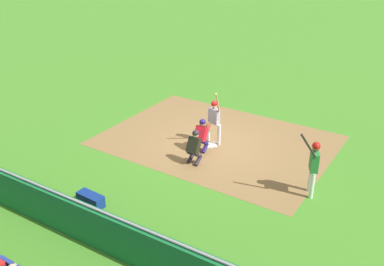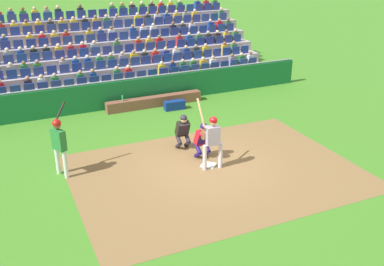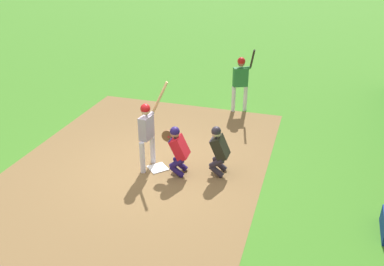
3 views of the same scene
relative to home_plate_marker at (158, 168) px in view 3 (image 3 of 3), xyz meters
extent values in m
plane|color=#3E7E24|center=(0.00, 0.00, -0.02)|extent=(160.00, 160.00, 0.00)
cube|color=brown|center=(0.00, 0.50, -0.01)|extent=(8.75, 6.49, 0.01)
cube|color=white|center=(0.00, 0.00, 0.00)|extent=(0.62, 0.62, 0.02)
cylinder|color=silver|center=(-0.27, 0.29, 0.40)|extent=(0.15, 0.15, 0.83)
cylinder|color=silver|center=(0.24, 0.22, 0.40)|extent=(0.15, 0.15, 0.83)
cube|color=#9D90A6|center=(-0.01, 0.25, 1.11)|extent=(0.44, 0.28, 0.59)
sphere|color=tan|center=(-0.01, 0.25, 1.55)|extent=(0.21, 0.21, 0.21)
sphere|color=#B31014|center=(-0.01, 0.25, 1.61)|extent=(0.24, 0.24, 0.24)
cylinder|color=#9D90A6|center=(0.03, 0.22, 1.39)|extent=(0.45, 0.20, 0.14)
cylinder|color=#9D90A6|center=(0.19, 0.20, 1.39)|extent=(0.17, 0.16, 0.13)
cylinder|color=tan|center=(0.27, -0.02, 1.82)|extent=(0.13, 0.44, 0.83)
sphere|color=black|center=(0.24, 0.17, 1.42)|extent=(0.06, 0.06, 0.06)
cylinder|color=#221558|center=(-0.23, -0.59, 0.14)|extent=(0.15, 0.39, 0.34)
cylinder|color=#221558|center=(-0.23, -0.59, 0.36)|extent=(0.15, 0.38, 0.33)
cylinder|color=#221558|center=(0.09, -0.58, 0.14)|extent=(0.15, 0.39, 0.34)
cylinder|color=#221558|center=(0.09, -0.58, 0.36)|extent=(0.15, 0.38, 0.33)
cube|color=red|center=(-0.07, -0.62, 0.71)|extent=(0.43, 0.46, 0.60)
cube|color=#221558|center=(-0.07, -0.50, 0.71)|extent=(0.38, 0.25, 0.44)
sphere|color=#AA7355|center=(-0.07, -0.50, 1.07)|extent=(0.22, 0.22, 0.22)
cube|color=black|center=(-0.07, -0.50, 1.07)|extent=(0.20, 0.12, 0.20)
sphere|color=#221558|center=(-0.07, -0.50, 1.13)|extent=(0.24, 0.24, 0.24)
cylinder|color=brown|center=(0.04, -0.28, 0.93)|extent=(0.08, 0.30, 0.30)
cylinder|color=red|center=(0.08, -0.45, 0.86)|extent=(0.16, 0.40, 0.22)
cylinder|color=#29222D|center=(0.04, -1.52, 0.14)|extent=(0.16, 0.39, 0.34)
cylinder|color=#29222D|center=(0.04, -1.52, 0.36)|extent=(0.16, 0.39, 0.33)
cylinder|color=#29222D|center=(0.36, -1.53, 0.14)|extent=(0.16, 0.39, 0.34)
cylinder|color=#29222D|center=(0.36, -1.53, 0.36)|extent=(0.16, 0.39, 0.33)
cube|color=black|center=(0.20, -1.56, 0.72)|extent=(0.44, 0.46, 0.60)
cube|color=#29222D|center=(0.20, -1.44, 0.72)|extent=(0.39, 0.25, 0.44)
sphere|color=#D5B18C|center=(0.20, -1.45, 1.08)|extent=(0.22, 0.22, 0.22)
cube|color=black|center=(0.20, -1.45, 1.08)|extent=(0.20, 0.13, 0.20)
sphere|color=#29222D|center=(0.20, -1.45, 1.14)|extent=(0.24, 0.24, 0.24)
cylinder|color=silver|center=(4.24, -1.12, 0.42)|extent=(0.17, 0.17, 0.88)
cylinder|color=silver|center=(4.41, -1.48, 0.42)|extent=(0.17, 0.17, 0.88)
cube|color=#257232|center=(4.32, -1.30, 1.17)|extent=(0.40, 0.52, 0.62)
sphere|color=brown|center=(4.32, -1.30, 1.63)|extent=(0.23, 0.23, 0.23)
sphere|color=red|center=(4.32, -1.30, 1.70)|extent=(0.25, 0.25, 0.25)
cylinder|color=#257232|center=(4.32, -1.36, 1.47)|extent=(0.25, 0.50, 0.14)
cylinder|color=#257232|center=(4.40, -1.53, 1.47)|extent=(0.09, 0.15, 0.13)
cylinder|color=black|center=(4.18, -1.66, 1.83)|extent=(0.51, 0.23, 0.72)
sphere|color=black|center=(4.40, -1.59, 1.49)|extent=(0.06, 0.06, 0.06)
camera|label=1|loc=(7.23, -13.06, 7.65)|focal=40.75mm
camera|label=2|loc=(5.91, 11.29, 6.44)|focal=41.71mm
camera|label=3|loc=(-8.61, -3.39, 5.45)|focal=39.19mm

